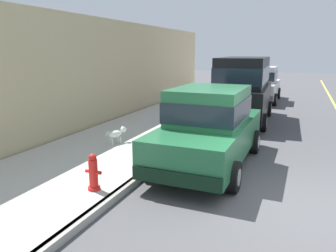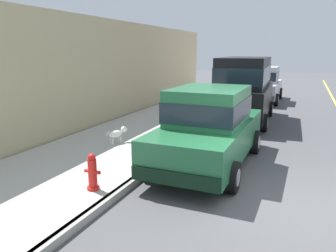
{
  "view_description": "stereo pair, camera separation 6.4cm",
  "coord_description": "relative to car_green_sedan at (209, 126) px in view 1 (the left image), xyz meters",
  "views": [
    {
      "loc": [
        -0.1,
        -5.95,
        2.76
      ],
      "look_at": [
        -3.23,
        1.71,
        0.85
      ],
      "focal_mm": 34.85,
      "sensor_mm": 36.0,
      "label": 1
    },
    {
      "loc": [
        -0.04,
        -5.92,
        2.76
      ],
      "look_at": [
        -3.23,
        1.71,
        0.85
      ],
      "focal_mm": 34.85,
      "sensor_mm": 36.0,
      "label": 2
    }
  ],
  "objects": [
    {
      "name": "car_green_sedan",
      "position": [
        0.0,
        0.0,
        0.0
      ],
      "size": [
        2.08,
        4.62,
        1.92
      ],
      "color": "#23663D",
      "rests_on": "ground"
    },
    {
      "name": "curb",
      "position": [
        -1.12,
        -1.54,
        -0.91
      ],
      "size": [
        0.16,
        64.0,
        0.14
      ],
      "primitive_type": "cube",
      "color": "gray",
      "rests_on": "ground"
    },
    {
      "name": "fire_hydrant",
      "position": [
        -1.57,
        -2.59,
        -0.51
      ],
      "size": [
        0.34,
        0.24,
        0.72
      ],
      "color": "red",
      "rests_on": "sidewalk"
    },
    {
      "name": "sidewalk",
      "position": [
        -2.92,
        -1.54,
        -0.91
      ],
      "size": [
        3.6,
        64.0,
        0.14
      ],
      "primitive_type": "cube",
      "color": "#B7B5AD",
      "rests_on": "ground"
    },
    {
      "name": "car_silver_sedan",
      "position": [
        -0.14,
        11.28,
        0.0
      ],
      "size": [
        2.05,
        4.61,
        1.92
      ],
      "color": "#BCBCC1",
      "rests_on": "ground"
    },
    {
      "name": "ground_plane",
      "position": [
        2.08,
        -1.54,
        -0.98
      ],
      "size": [
        80.0,
        80.0,
        0.0
      ],
      "primitive_type": "plane",
      "color": "#4C4C4F"
    },
    {
      "name": "building_facade",
      "position": [
        -5.02,
        3.79,
        0.98
      ],
      "size": [
        0.5,
        20.0,
        3.92
      ],
      "primitive_type": "cube",
      "color": "tan",
      "rests_on": "ground"
    },
    {
      "name": "dog_white",
      "position": [
        -2.85,
        0.42,
        -0.55
      ],
      "size": [
        0.4,
        0.7,
        0.49
      ],
      "color": "white",
      "rests_on": "sidewalk"
    },
    {
      "name": "car_black_van",
      "position": [
        -0.14,
        5.5,
        0.41
      ],
      "size": [
        2.26,
        4.96,
        2.52
      ],
      "color": "black",
      "rests_on": "ground"
    }
  ]
}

